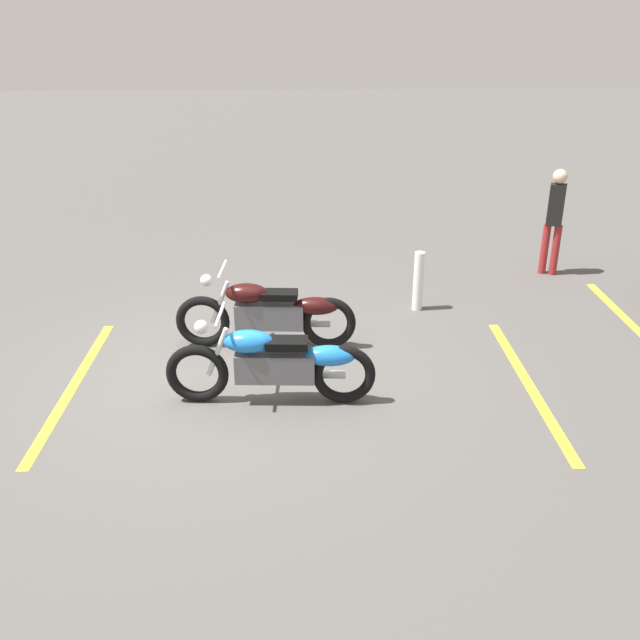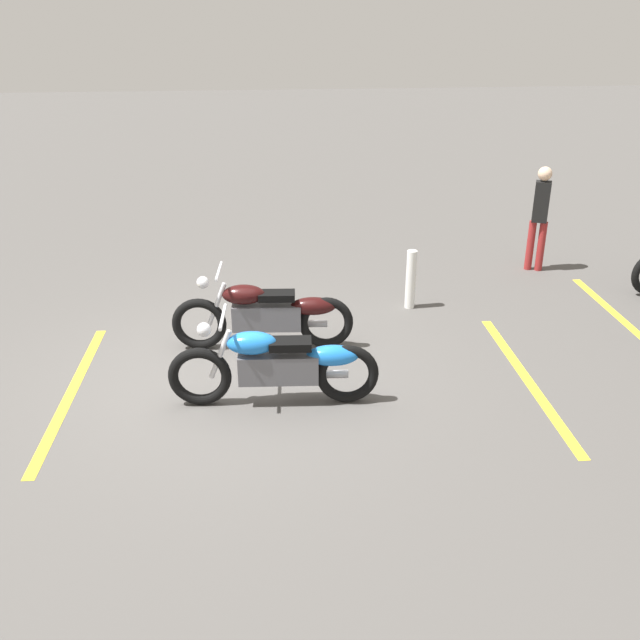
{
  "view_description": "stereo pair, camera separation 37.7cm",
  "coord_description": "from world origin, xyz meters",
  "px_view_note": "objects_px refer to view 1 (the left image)",
  "views": [
    {
      "loc": [
        0.69,
        -7.27,
        3.92
      ],
      "look_at": [
        1.08,
        0.0,
        0.65
      ],
      "focal_mm": 39.55,
      "sensor_mm": 36.0,
      "label": 1
    },
    {
      "loc": [
        0.31,
        -7.24,
        3.92
      ],
      "look_at": [
        1.08,
        0.0,
        0.65
      ],
      "focal_mm": 39.55,
      "sensor_mm": 36.0,
      "label": 2
    }
  ],
  "objects_px": {
    "bystander_secondary": "(555,217)",
    "motorcycle_dark_foreground": "(270,313)",
    "motorcycle_bright_foreground": "(276,363)",
    "bollard_post": "(418,281)"
  },
  "relations": [
    {
      "from": "motorcycle_dark_foreground",
      "to": "bystander_secondary",
      "type": "bearing_deg",
      "value": -146.57
    },
    {
      "from": "motorcycle_bright_foreground",
      "to": "bystander_secondary",
      "type": "relative_size",
      "value": 1.34
    },
    {
      "from": "motorcycle_dark_foreground",
      "to": "motorcycle_bright_foreground",
      "type": "bearing_deg",
      "value": 97.83
    },
    {
      "from": "motorcycle_dark_foreground",
      "to": "bollard_post",
      "type": "bearing_deg",
      "value": -147.41
    },
    {
      "from": "motorcycle_bright_foreground",
      "to": "motorcycle_dark_foreground",
      "type": "distance_m",
      "value": 1.35
    },
    {
      "from": "bollard_post",
      "to": "motorcycle_bright_foreground",
      "type": "bearing_deg",
      "value": -129.01
    },
    {
      "from": "motorcycle_bright_foreground",
      "to": "bystander_secondary",
      "type": "xyz_separation_m",
      "value": [
        4.3,
        3.74,
        0.47
      ]
    },
    {
      "from": "motorcycle_dark_foreground",
      "to": "bollard_post",
      "type": "relative_size",
      "value": 2.66
    },
    {
      "from": "motorcycle_bright_foreground",
      "to": "bollard_post",
      "type": "relative_size",
      "value": 2.66
    },
    {
      "from": "bystander_secondary",
      "to": "motorcycle_dark_foreground",
      "type": "bearing_deg",
      "value": -38.26
    }
  ]
}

